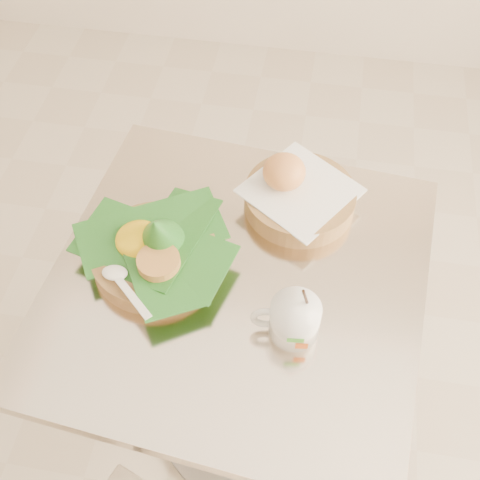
% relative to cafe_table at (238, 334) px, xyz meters
% --- Properties ---
extents(floor, '(3.60, 3.60, 0.00)m').
position_rel_cafe_table_xyz_m(floor, '(-0.17, -0.00, -0.53)').
color(floor, beige).
rests_on(floor, ground).
extents(cafe_table, '(0.77, 0.77, 0.75)m').
position_rel_cafe_table_xyz_m(cafe_table, '(0.00, 0.00, 0.00)').
color(cafe_table, gray).
rests_on(cafe_table, floor).
extents(rice_basket, '(0.30, 0.30, 0.15)m').
position_rel_cafe_table_xyz_m(rice_basket, '(-0.16, 0.01, 0.26)').
color(rice_basket, '#A67447').
rests_on(rice_basket, cafe_table).
extents(bread_basket, '(0.27, 0.27, 0.12)m').
position_rel_cafe_table_xyz_m(bread_basket, '(0.09, 0.20, 0.26)').
color(bread_basket, '#A67447').
rests_on(bread_basket, cafe_table).
extents(coffee_mug, '(0.12, 0.09, 0.15)m').
position_rel_cafe_table_xyz_m(coffee_mug, '(0.12, -0.09, 0.26)').
color(coffee_mug, white).
rests_on(coffee_mug, cafe_table).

